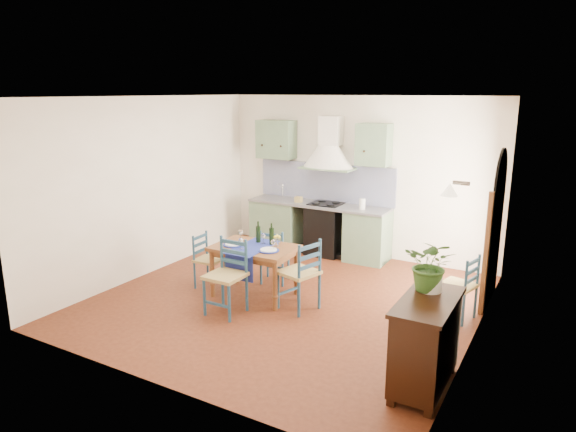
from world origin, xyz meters
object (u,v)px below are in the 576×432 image
at_px(dining_table, 254,252).
at_px(chair_near, 227,276).
at_px(sideboard, 425,340).
at_px(potted_plant, 431,265).

relative_size(dining_table, chair_near, 1.19).
relative_size(chair_near, sideboard, 0.95).
distance_m(chair_near, sideboard, 2.79).
bearing_deg(potted_plant, sideboard, -78.19).
bearing_deg(chair_near, dining_table, 89.86).
distance_m(dining_table, chair_near, 0.67).
xyz_separation_m(chair_near, sideboard, (2.74, -0.49, -0.00)).
bearing_deg(dining_table, chair_near, -90.14).
bearing_deg(dining_table, potted_plant, -18.77).
xyz_separation_m(chair_near, potted_plant, (2.69, -0.25, 0.69)).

